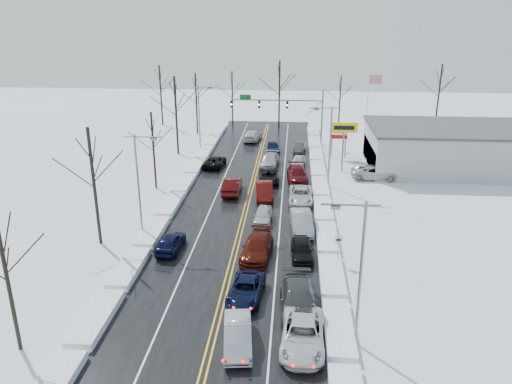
# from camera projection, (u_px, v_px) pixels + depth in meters

# --- Properties ---
(ground) EXTENTS (160.00, 160.00, 0.00)m
(ground) POSITION_uv_depth(u_px,v_px,m) (243.00, 219.00, 46.98)
(ground) COLOR silver
(ground) RESTS_ON ground
(road_surface) EXTENTS (14.00, 84.00, 0.01)m
(road_surface) POSITION_uv_depth(u_px,v_px,m) (245.00, 211.00, 48.86)
(road_surface) COLOR black
(road_surface) RESTS_ON ground
(snow_bank_left) EXTENTS (1.75, 72.00, 0.52)m
(snow_bank_left) POSITION_uv_depth(u_px,v_px,m) (169.00, 209.00, 49.41)
(snow_bank_left) COLOR white
(snow_bank_left) RESTS_ON ground
(snow_bank_right) EXTENTS (1.75, 72.00, 0.52)m
(snow_bank_right) POSITION_uv_depth(u_px,v_px,m) (323.00, 214.00, 48.30)
(snow_bank_right) COLOR white
(snow_bank_right) RESTS_ON ground
(traffic_signal_mast) EXTENTS (13.28, 0.39, 8.00)m
(traffic_signal_mast) POSITION_uv_depth(u_px,v_px,m) (287.00, 108.00, 71.06)
(traffic_signal_mast) COLOR slate
(traffic_signal_mast) RESTS_ON ground
(tires_plus_sign) EXTENTS (3.20, 0.34, 6.00)m
(tires_plus_sign) POSITION_uv_depth(u_px,v_px,m) (344.00, 131.00, 59.48)
(tires_plus_sign) COLOR slate
(tires_plus_sign) RESTS_ON ground
(used_vehicles_sign) EXTENTS (2.20, 0.22, 4.65)m
(used_vehicles_sign) POSITION_uv_depth(u_px,v_px,m) (339.00, 133.00, 65.67)
(used_vehicles_sign) COLOR slate
(used_vehicles_sign) RESTS_ON ground
(speed_limit_sign) EXTENTS (0.55, 0.09, 2.35)m
(speed_limit_sign) POSITION_uv_depth(u_px,v_px,m) (338.00, 244.00, 38.33)
(speed_limit_sign) COLOR slate
(speed_limit_sign) RESTS_ON ground
(flagpole) EXTENTS (1.87, 1.20, 10.00)m
(flagpole) POSITION_uv_depth(u_px,v_px,m) (368.00, 103.00, 71.93)
(flagpole) COLOR silver
(flagpole) RESTS_ON ground
(dealership_building) EXTENTS (20.40, 12.40, 5.30)m
(dealership_building) POSITION_uv_depth(u_px,v_px,m) (452.00, 148.00, 61.17)
(dealership_building) COLOR #A9A9A4
(dealership_building) RESTS_ON ground
(streetlight_se) EXTENTS (3.20, 0.25, 9.00)m
(streetlight_se) POSITION_uv_depth(u_px,v_px,m) (358.00, 264.00, 27.70)
(streetlight_se) COLOR slate
(streetlight_se) RESTS_ON ground
(streetlight_ne) EXTENTS (3.20, 0.25, 9.00)m
(streetlight_ne) POSITION_uv_depth(u_px,v_px,m) (328.00, 140.00, 53.92)
(streetlight_ne) COLOR slate
(streetlight_ne) RESTS_ON ground
(streetlight_sw) EXTENTS (3.20, 0.25, 9.00)m
(streetlight_sw) POSITION_uv_depth(u_px,v_px,m) (140.00, 177.00, 42.02)
(streetlight_sw) COLOR slate
(streetlight_sw) RESTS_ON ground
(streetlight_nw) EXTENTS (3.20, 0.25, 9.00)m
(streetlight_nw) POSITION_uv_depth(u_px,v_px,m) (200.00, 113.00, 68.23)
(streetlight_nw) COLOR slate
(streetlight_nw) RESTS_ON ground
(tree_left_a) EXTENTS (3.60, 3.60, 9.00)m
(tree_left_a) POSITION_uv_depth(u_px,v_px,m) (2.00, 252.00, 26.90)
(tree_left_a) COLOR #2D231C
(tree_left_a) RESTS_ON ground
(tree_left_b) EXTENTS (4.00, 4.00, 10.00)m
(tree_left_b) POSITION_uv_depth(u_px,v_px,m) (92.00, 164.00, 39.81)
(tree_left_b) COLOR #2D231C
(tree_left_b) RESTS_ON ground
(tree_left_c) EXTENTS (3.40, 3.40, 8.50)m
(tree_left_c) POSITION_uv_depth(u_px,v_px,m) (153.00, 136.00, 53.20)
(tree_left_c) COLOR #2D231C
(tree_left_c) RESTS_ON ground
(tree_left_d) EXTENTS (4.20, 4.20, 10.50)m
(tree_left_d) POSITION_uv_depth(u_px,v_px,m) (175.00, 100.00, 65.88)
(tree_left_d) COLOR #2D231C
(tree_left_d) RESTS_ON ground
(tree_left_e) EXTENTS (3.80, 3.80, 9.50)m
(tree_left_e) POSITION_uv_depth(u_px,v_px,m) (196.00, 92.00, 77.32)
(tree_left_e) COLOR #2D231C
(tree_left_e) RESTS_ON ground
(tree_far_a) EXTENTS (4.00, 4.00, 10.00)m
(tree_far_a) POSITION_uv_depth(u_px,v_px,m) (160.00, 84.00, 83.35)
(tree_far_a) COLOR #2D231C
(tree_far_a) RESTS_ON ground
(tree_far_b) EXTENTS (3.60, 3.60, 9.00)m
(tree_far_b) POSITION_uv_depth(u_px,v_px,m) (232.00, 88.00, 83.65)
(tree_far_b) COLOR #2D231C
(tree_far_b) RESTS_ON ground
(tree_far_c) EXTENTS (4.40, 4.40, 11.00)m
(tree_far_c) POSITION_uv_depth(u_px,v_px,m) (280.00, 81.00, 80.71)
(tree_far_c) COLOR #2D231C
(tree_far_c) RESTS_ON ground
(tree_far_d) EXTENTS (3.40, 3.40, 8.50)m
(tree_far_d) POSITION_uv_depth(u_px,v_px,m) (340.00, 92.00, 81.98)
(tree_far_d) COLOR #2D231C
(tree_far_d) RESTS_ON ground
(tree_far_e) EXTENTS (4.20, 4.20, 10.50)m
(tree_far_e) POSITION_uv_depth(u_px,v_px,m) (440.00, 84.00, 80.80)
(tree_far_e) COLOR #2D231C
(tree_far_e) RESTS_ON ground
(queued_car_1) EXTENTS (2.12, 4.69, 1.49)m
(queued_car_1) POSITION_uv_depth(u_px,v_px,m) (238.00, 346.00, 29.33)
(queued_car_1) COLOR #A8ABB0
(queued_car_1) RESTS_ON ground
(queued_car_2) EXTENTS (2.60, 4.93, 1.32)m
(queued_car_2) POSITION_uv_depth(u_px,v_px,m) (246.00, 298.00, 34.18)
(queued_car_2) COLOR black
(queued_car_2) RESTS_ON ground
(queued_car_3) EXTENTS (2.69, 5.59, 1.57)m
(queued_car_3) POSITION_uv_depth(u_px,v_px,m) (257.00, 256.00, 40.00)
(queued_car_3) COLOR #450F09
(queued_car_3) RESTS_ON ground
(queued_car_4) EXTENTS (1.75, 3.97, 1.33)m
(queued_car_4) POSITION_uv_depth(u_px,v_px,m) (263.00, 222.00, 46.42)
(queued_car_4) COLOR silver
(queued_car_4) RESTS_ON ground
(queued_car_5) EXTENTS (2.29, 5.16, 1.65)m
(queued_car_5) POSITION_uv_depth(u_px,v_px,m) (264.00, 198.00, 52.31)
(queued_car_5) COLOR #4B0B0A
(queued_car_5) RESTS_ON ground
(queued_car_6) EXTENTS (2.62, 5.06, 1.36)m
(queued_car_6) POSITION_uv_depth(u_px,v_px,m) (269.00, 182.00, 57.27)
(queued_car_6) COLOR black
(queued_car_6) RESTS_ON ground
(queued_car_7) EXTENTS (2.48, 5.19, 1.46)m
(queued_car_7) POSITION_uv_depth(u_px,v_px,m) (270.00, 166.00, 63.14)
(queued_car_7) COLOR #A7AAAF
(queued_car_7) RESTS_ON ground
(queued_car_8) EXTENTS (2.02, 4.05, 1.32)m
(queued_car_8) POSITION_uv_depth(u_px,v_px,m) (273.00, 151.00, 69.53)
(queued_car_8) COLOR #0B1233
(queued_car_8) RESTS_ON ground
(queued_car_10) EXTENTS (2.72, 5.57, 1.52)m
(queued_car_10) POSITION_uv_depth(u_px,v_px,m) (302.00, 346.00, 29.33)
(queued_car_10) COLOR silver
(queued_car_10) RESTS_ON ground
(queued_car_11) EXTENTS (2.69, 5.95, 1.69)m
(queued_car_11) POSITION_uv_depth(u_px,v_px,m) (298.00, 311.00, 32.74)
(queued_car_11) COLOR #3A3C3E
(queued_car_11) RESTS_ON ground
(queued_car_12) EXTENTS (1.95, 4.33, 1.44)m
(queued_car_12) POSITION_uv_depth(u_px,v_px,m) (302.00, 257.00, 39.76)
(queued_car_12) COLOR black
(queued_car_12) RESTS_ON ground
(queued_car_13) EXTENTS (2.20, 5.23, 1.68)m
(queued_car_13) POSITION_uv_depth(u_px,v_px,m) (301.00, 230.00, 44.63)
(queued_car_13) COLOR #9FA1A6
(queued_car_13) RESTS_ON ground
(queued_car_14) EXTENTS (2.40, 5.20, 1.44)m
(queued_car_14) POSITION_uv_depth(u_px,v_px,m) (300.00, 202.00, 51.35)
(queued_car_14) COLOR silver
(queued_car_14) RESTS_ON ground
(queued_car_15) EXTENTS (2.64, 5.65, 1.60)m
(queued_car_15) POSITION_uv_depth(u_px,v_px,m) (297.00, 181.00, 57.54)
(queued_car_15) COLOR #480910
(queued_car_15) RESTS_ON ground
(queued_car_16) EXTENTS (2.07, 4.19, 1.37)m
(queued_car_16) POSITION_uv_depth(u_px,v_px,m) (298.00, 167.00, 62.78)
(queued_car_16) COLOR #BBBBBD
(queued_car_16) RESTS_ON ground
(queued_car_17) EXTENTS (1.88, 4.18, 1.33)m
(queued_car_17) POSITION_uv_depth(u_px,v_px,m) (300.00, 152.00, 69.41)
(queued_car_17) COLOR #3D3F41
(queued_car_17) RESTS_ON ground
(oncoming_car_0) EXTENTS (1.83, 5.09, 1.67)m
(oncoming_car_0) POSITION_uv_depth(u_px,v_px,m) (232.00, 193.00, 53.84)
(oncoming_car_0) COLOR #48090A
(oncoming_car_0) RESTS_ON ground
(oncoming_car_1) EXTENTS (2.72, 4.98, 1.32)m
(oncoming_car_1) POSITION_uv_depth(u_px,v_px,m) (215.00, 166.00, 62.86)
(oncoming_car_1) COLOR black
(oncoming_car_1) RESTS_ON ground
(oncoming_car_2) EXTENTS (2.84, 5.54, 1.54)m
(oncoming_car_2) POSITION_uv_depth(u_px,v_px,m) (253.00, 140.00, 75.41)
(oncoming_car_2) COLOR silver
(oncoming_car_2) RESTS_ON ground
(oncoming_car_3) EXTENTS (1.98, 4.34, 1.45)m
(oncoming_car_3) POSITION_uv_depth(u_px,v_px,m) (171.00, 250.00, 40.98)
(oncoming_car_3) COLOR black
(oncoming_car_3) RESTS_ON ground
(parked_car_0) EXTENTS (5.73, 2.85, 1.56)m
(parked_car_0) POSITION_uv_depth(u_px,v_px,m) (375.00, 179.00, 58.27)
(parked_car_0) COLOR silver
(parked_car_0) RESTS_ON ground
(parked_car_1) EXTENTS (2.15, 4.67, 1.32)m
(parked_car_1) POSITION_uv_depth(u_px,v_px,m) (396.00, 175.00, 59.70)
(parked_car_1) COLOR #3B3E40
(parked_car_1) RESTS_ON ground
(parked_car_2) EXTENTS (1.78, 4.42, 1.50)m
(parked_car_2) POSITION_uv_depth(u_px,v_px,m) (372.00, 160.00, 65.39)
(parked_car_2) COLOR black
(parked_car_2) RESTS_ON ground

